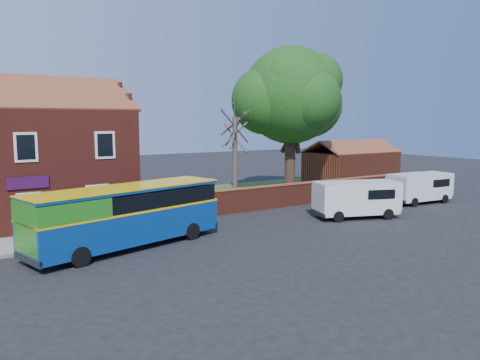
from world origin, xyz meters
TOP-DOWN VIEW (x-y plane):
  - ground at (0.00, 0.00)m, footprint 120.00×120.00m
  - pavement at (-7.00, 5.75)m, footprint 18.00×3.50m
  - kerb at (-7.00, 4.00)m, footprint 18.00×0.15m
  - grass_strip at (13.00, 13.00)m, footprint 26.00×12.00m
  - shop_building at (-7.02, 11.50)m, footprint 12.30×8.13m
  - boundary_wall at (13.00, 7.00)m, footprint 22.00×0.38m
  - outbuilding at (22.00, 13.00)m, footprint 8.20×5.06m
  - bus at (-3.82, 2.69)m, footprint 9.78×4.65m
  - van_near at (10.60, 1.68)m, footprint 5.45×3.62m
  - van_far at (18.39, 2.84)m, footprint 5.02×2.36m
  - large_tree at (12.91, 11.06)m, footprint 9.59×7.59m
  - bare_tree at (6.81, 9.59)m, footprint 2.54×3.03m

SIDE VIEW (x-z plane):
  - ground at x=0.00m, z-range 0.00..0.00m
  - grass_strip at x=13.00m, z-range 0.00..0.04m
  - pavement at x=-7.00m, z-range 0.00..0.12m
  - kerb at x=-7.00m, z-range 0.00..0.14m
  - boundary_wall at x=13.00m, z-range 0.01..1.61m
  - van_far at x=18.39m, z-range 0.13..2.27m
  - van_near at x=10.60m, z-range 0.13..2.36m
  - outbuilding at x=22.00m, z-range -0.48..3.69m
  - bus at x=-3.82m, z-range 0.20..3.09m
  - shop_building at x=-7.02m, z-range -1.84..8.66m
  - bare_tree at x=6.81m, z-range 0.09..6.87m
  - large_tree at x=12.91m, z-range 1.81..13.51m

